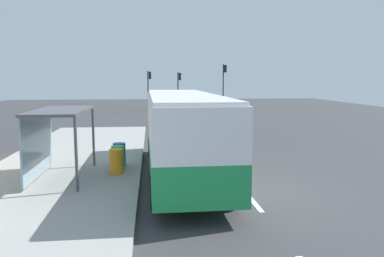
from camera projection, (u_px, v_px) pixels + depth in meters
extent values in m
cube|color=#38383A|center=(193.00, 134.00, 27.06)|extent=(56.00, 92.00, 0.04)
cube|color=#999993|center=(56.00, 179.00, 14.56)|extent=(6.20, 30.00, 0.18)
cube|color=silver|center=(252.00, 201.00, 12.28)|extent=(0.16, 2.20, 0.01)
cube|color=silver|center=(223.00, 166.00, 17.22)|extent=(0.16, 2.20, 0.01)
cube|color=silver|center=(207.00, 146.00, 22.15)|extent=(0.16, 2.20, 0.01)
cube|color=silver|center=(197.00, 134.00, 27.08)|extent=(0.16, 2.20, 0.01)
cube|color=silver|center=(190.00, 125.00, 32.02)|extent=(0.16, 2.20, 0.01)
cube|color=silver|center=(185.00, 119.00, 36.95)|extent=(0.16, 2.20, 0.01)
cube|color=silver|center=(181.00, 114.00, 41.89)|extent=(0.16, 2.20, 0.01)
cube|color=#1E8C47|center=(182.00, 149.00, 15.15)|extent=(2.66, 11.04, 1.15)
cube|color=silver|center=(182.00, 116.00, 14.98)|extent=(2.66, 11.04, 1.45)
cube|color=silver|center=(182.00, 95.00, 14.89)|extent=(2.54, 10.81, 0.12)
cube|color=black|center=(172.00, 107.00, 20.36)|extent=(2.30, 0.15, 1.22)
cube|color=black|center=(150.00, 119.00, 14.36)|extent=(0.21, 8.58, 1.10)
cylinder|color=black|center=(151.00, 147.00, 18.93)|extent=(0.29, 1.00, 1.00)
cylinder|color=black|center=(198.00, 146.00, 19.20)|extent=(0.29, 1.00, 1.00)
cylinder|color=black|center=(155.00, 192.00, 11.44)|extent=(0.29, 1.00, 1.00)
cylinder|color=black|center=(231.00, 190.00, 11.71)|extent=(0.29, 1.00, 1.00)
cube|color=white|center=(211.00, 107.00, 33.74)|extent=(2.25, 5.29, 1.96)
cube|color=black|center=(211.00, 103.00, 33.70)|extent=(2.19, 3.22, 0.44)
cylinder|color=black|center=(226.00, 121.00, 32.04)|extent=(0.25, 0.69, 0.68)
cylinder|color=black|center=(204.00, 121.00, 31.77)|extent=(0.25, 0.69, 0.68)
cylinder|color=black|center=(216.00, 116.00, 35.96)|extent=(0.25, 0.69, 0.68)
cylinder|color=black|center=(196.00, 117.00, 35.69)|extent=(0.25, 0.69, 0.68)
cube|color=#A51919|center=(191.00, 103.00, 51.36)|extent=(2.04, 4.49, 0.60)
cube|color=black|center=(191.00, 98.00, 51.49)|extent=(1.71, 2.46, 0.60)
cylinder|color=black|center=(198.00, 106.00, 49.95)|extent=(0.24, 0.65, 0.64)
cylinder|color=black|center=(185.00, 106.00, 49.88)|extent=(0.24, 0.65, 0.64)
cylinder|color=black|center=(197.00, 104.00, 52.93)|extent=(0.24, 0.65, 0.64)
cylinder|color=black|center=(184.00, 104.00, 52.85)|extent=(0.24, 0.65, 0.64)
cylinder|color=orange|center=(116.00, 161.00, 14.97)|extent=(0.52, 0.52, 0.95)
cylinder|color=green|center=(118.00, 158.00, 15.66)|extent=(0.52, 0.52, 0.95)
cylinder|color=blue|center=(119.00, 154.00, 16.35)|extent=(0.52, 0.52, 0.95)
cylinder|color=#2D2D2D|center=(223.00, 88.00, 45.29)|extent=(0.14, 0.14, 5.38)
cube|color=black|center=(225.00, 69.00, 45.03)|extent=(0.24, 0.28, 0.84)
sphere|color=red|center=(226.00, 66.00, 45.01)|extent=(0.16, 0.16, 0.16)
sphere|color=#3C2C03|center=(226.00, 69.00, 45.05)|extent=(0.16, 0.16, 0.16)
sphere|color=black|center=(226.00, 71.00, 45.08)|extent=(0.16, 0.16, 0.16)
cylinder|color=#2D2D2D|center=(148.00, 91.00, 45.25)|extent=(0.14, 0.14, 4.63)
cube|color=black|center=(150.00, 75.00, 45.04)|extent=(0.24, 0.28, 0.84)
sphere|color=red|center=(151.00, 73.00, 45.02)|extent=(0.16, 0.16, 0.16)
sphere|color=#3C2C03|center=(151.00, 75.00, 45.05)|extent=(0.16, 0.16, 0.16)
sphere|color=black|center=(151.00, 78.00, 45.09)|extent=(0.16, 0.16, 0.16)
cylinder|color=#2D2D2D|center=(178.00, 91.00, 46.40)|extent=(0.14, 0.14, 4.50)
cube|color=black|center=(180.00, 77.00, 46.20)|extent=(0.24, 0.28, 0.84)
sphere|color=#360606|center=(181.00, 74.00, 46.18)|extent=(0.16, 0.16, 0.16)
sphere|color=#F2B20C|center=(181.00, 77.00, 46.22)|extent=(0.16, 0.16, 0.16)
sphere|color=black|center=(181.00, 79.00, 46.25)|extent=(0.16, 0.16, 0.16)
cube|color=#4C4C51|center=(61.00, 111.00, 14.15)|extent=(1.80, 4.00, 0.10)
cube|color=#8CA5B2|center=(38.00, 144.00, 14.22)|extent=(0.06, 3.80, 2.30)
cylinder|color=#4C4C51|center=(76.00, 154.00, 12.52)|extent=(0.10, 0.10, 2.44)
cylinder|color=#4C4C51|center=(93.00, 137.00, 16.27)|extent=(0.10, 0.10, 2.44)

